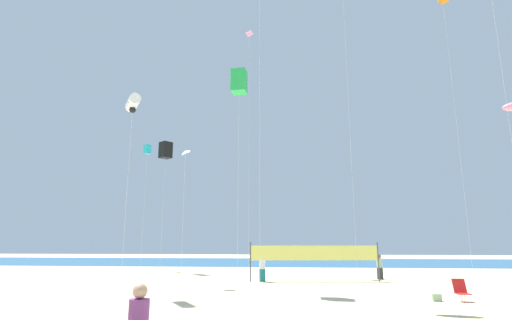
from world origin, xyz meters
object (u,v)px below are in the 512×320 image
object	(u,v)px
volleyball_net	(314,254)
beach_handbag	(437,298)
beachgoer_white_shirt	(262,267)
beachgoer_sage_shirt	(380,266)
kite_green_box	(239,82)
kite_white_diamond	(185,153)
kite_black_box	(166,150)
kite_white_tube	(133,104)
kite_pink_diamond	(249,40)
kite_cyan_box	(147,150)
folding_beach_chair	(461,290)

from	to	relation	value
volleyball_net	beach_handbag	world-z (taller)	volleyball_net
beachgoer_white_shirt	beachgoer_sage_shirt	bearing A→B (deg)	45.57
beachgoer_sage_shirt	kite_green_box	distance (m)	15.00
volleyball_net	kite_white_diamond	world-z (taller)	kite_white_diamond
beachgoer_sage_shirt	beach_handbag	xyz separation A→B (m)	(0.26, -9.53, -0.72)
beach_handbag	kite_black_box	distance (m)	24.95
kite_white_tube	kite_green_box	distance (m)	6.30
beachgoer_white_shirt	kite_black_box	xyz separation A→B (m)	(-9.18, 7.68, 9.47)
beachgoer_white_shirt	kite_pink_diamond	size ratio (longest dim) A/B	0.08
kite_green_box	kite_pink_diamond	xyz separation A→B (m)	(-0.73, 11.76, 9.29)
beach_handbag	kite_white_tube	size ratio (longest dim) A/B	0.04
beachgoer_sage_shirt	kite_pink_diamond	distance (m)	23.09
kite_white_tube	kite_white_diamond	size ratio (longest dim) A/B	1.23
kite_black_box	kite_white_diamond	size ratio (longest dim) A/B	1.38
kite_green_box	kite_pink_diamond	bearing A→B (deg)	93.54
beachgoer_white_shirt	beach_handbag	bearing A→B (deg)	-13.27
kite_black_box	kite_white_diamond	world-z (taller)	kite_black_box
beach_handbag	kite_black_box	world-z (taller)	kite_black_box
kite_white_tube	kite_white_diamond	world-z (taller)	kite_white_tube
kite_black_box	beach_handbag	bearing A→B (deg)	-41.63
beachgoer_white_shirt	kite_green_box	bearing A→B (deg)	-76.80
kite_green_box	kite_white_diamond	xyz separation A→B (m)	(-3.52, 1.33, -4.00)
beach_handbag	kite_black_box	size ratio (longest dim) A/B	0.03
kite_white_tube	kite_pink_diamond	size ratio (longest dim) A/B	0.45
volleyball_net	kite_green_box	xyz separation A→B (m)	(-4.32, -3.69, 10.12)
beachgoer_white_shirt	kite_black_box	distance (m)	15.26
kite_pink_diamond	kite_white_diamond	xyz separation A→B (m)	(-2.79, -10.43, -13.28)
beachgoer_white_shirt	beachgoer_sage_shirt	distance (m)	7.86
kite_black_box	kite_pink_diamond	size ratio (longest dim) A/B	0.51
kite_black_box	kite_white_diamond	bearing A→B (deg)	-65.12
beachgoer_white_shirt	kite_cyan_box	world-z (taller)	kite_cyan_box
kite_cyan_box	kite_green_box	distance (m)	16.87
beachgoer_white_shirt	kite_black_box	bearing A→B (deg)	170.33
kite_white_diamond	kite_pink_diamond	bearing A→B (deg)	75.01
folding_beach_chair	volleyball_net	xyz separation A→B (m)	(-5.63, 7.52, 1.17)
kite_black_box	kite_green_box	size ratio (longest dim) A/B	0.89
kite_pink_diamond	beach_handbag	bearing A→B (deg)	-58.40
volleyball_net	kite_green_box	world-z (taller)	kite_green_box
kite_cyan_box	kite_green_box	size ratio (longest dim) A/B	0.91
volleyball_net	folding_beach_chair	bearing A→B (deg)	-53.16
beachgoer_white_shirt	beachgoer_sage_shirt	world-z (taller)	beachgoer_white_shirt
volleyball_net	kite_cyan_box	bearing A→B (deg)	147.50
kite_white_tube	kite_white_diamond	distance (m)	4.71
beach_handbag	kite_white_tube	xyz separation A→B (m)	(-14.24, 1.32, 9.47)
kite_white_tube	volleyball_net	bearing A→B (deg)	33.13
beachgoer_white_shirt	kite_white_tube	xyz separation A→B (m)	(-6.40, -6.13, 8.72)
kite_white_tube	kite_cyan_box	size ratio (longest dim) A/B	0.87
folding_beach_chair	kite_white_tube	world-z (taller)	kite_white_tube
kite_cyan_box	beachgoer_sage_shirt	bearing A→B (deg)	-21.47
beachgoer_sage_shirt	kite_black_box	xyz separation A→B (m)	(-16.76, 5.60, 9.50)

